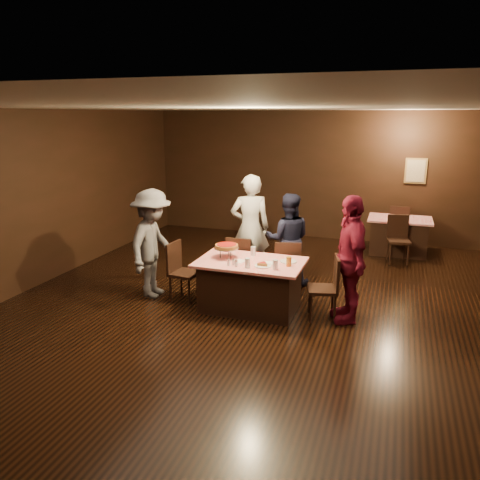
% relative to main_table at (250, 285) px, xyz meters
% --- Properties ---
extents(room, '(10.00, 10.04, 3.02)m').
position_rel_main_table_xyz_m(room, '(0.16, -0.31, 1.75)').
color(room, black).
rests_on(room, ground).
extents(main_table, '(1.60, 1.00, 0.77)m').
position_rel_main_table_xyz_m(main_table, '(0.00, 0.00, 0.00)').
color(main_table, red).
rests_on(main_table, ground).
extents(back_table, '(1.30, 0.90, 0.77)m').
position_rel_main_table_xyz_m(back_table, '(2.12, 3.89, 0.00)').
color(back_table, '#A40A1D').
rests_on(back_table, ground).
extents(chair_far_left, '(0.45, 0.45, 0.95)m').
position_rel_main_table_xyz_m(chair_far_left, '(-0.40, 0.75, 0.09)').
color(chair_far_left, black).
rests_on(chair_far_left, ground).
extents(chair_far_right, '(0.51, 0.51, 0.95)m').
position_rel_main_table_xyz_m(chair_far_right, '(0.40, 0.75, 0.09)').
color(chair_far_right, black).
rests_on(chair_far_right, ground).
extents(chair_end_left, '(0.45, 0.45, 0.95)m').
position_rel_main_table_xyz_m(chair_end_left, '(-1.10, 0.00, 0.09)').
color(chair_end_left, black).
rests_on(chair_end_left, ground).
extents(chair_end_right, '(0.51, 0.51, 0.95)m').
position_rel_main_table_xyz_m(chair_end_right, '(1.10, 0.00, 0.09)').
color(chair_end_right, black).
rests_on(chair_end_right, ground).
extents(chair_back_near, '(0.50, 0.50, 0.95)m').
position_rel_main_table_xyz_m(chair_back_near, '(2.12, 3.19, 0.09)').
color(chair_back_near, black).
rests_on(chair_back_near, ground).
extents(chair_back_far, '(0.44, 0.44, 0.95)m').
position_rel_main_table_xyz_m(chair_back_far, '(2.12, 4.49, 0.09)').
color(chair_back_far, black).
rests_on(chair_back_far, ground).
extents(diner_white_jacket, '(0.82, 0.70, 1.91)m').
position_rel_main_table_xyz_m(diner_white_jacket, '(-0.41, 1.30, 0.57)').
color(diner_white_jacket, silver).
rests_on(diner_white_jacket, ground).
extents(diner_navy_hoodie, '(0.89, 0.76, 1.61)m').
position_rel_main_table_xyz_m(diner_navy_hoodie, '(0.28, 1.30, 0.42)').
color(diner_navy_hoodie, '#181A32').
rests_on(diner_navy_hoodie, ground).
extents(diner_grey_knit, '(0.68, 1.16, 1.77)m').
position_rel_main_table_xyz_m(diner_grey_knit, '(-1.67, 0.02, 0.50)').
color(diner_grey_knit, slate).
rests_on(diner_grey_knit, ground).
extents(diner_red_shirt, '(0.79, 1.17, 1.85)m').
position_rel_main_table_xyz_m(diner_red_shirt, '(1.45, 0.08, 0.54)').
color(diner_red_shirt, maroon).
rests_on(diner_red_shirt, ground).
extents(pizza_stand, '(0.38, 0.38, 0.22)m').
position_rel_main_table_xyz_m(pizza_stand, '(-0.40, 0.05, 0.57)').
color(pizza_stand, black).
rests_on(pizza_stand, main_table).
extents(plate_with_slice, '(0.25, 0.25, 0.06)m').
position_rel_main_table_xyz_m(plate_with_slice, '(0.25, -0.18, 0.41)').
color(plate_with_slice, white).
rests_on(plate_with_slice, main_table).
extents(plate_empty, '(0.25, 0.25, 0.01)m').
position_rel_main_table_xyz_m(plate_empty, '(0.55, 0.15, 0.39)').
color(plate_empty, white).
rests_on(plate_empty, main_table).
extents(glass_front_left, '(0.08, 0.08, 0.14)m').
position_rel_main_table_xyz_m(glass_front_left, '(0.05, -0.30, 0.46)').
color(glass_front_left, silver).
rests_on(glass_front_left, main_table).
extents(glass_front_right, '(0.08, 0.08, 0.14)m').
position_rel_main_table_xyz_m(glass_front_right, '(0.45, -0.25, 0.46)').
color(glass_front_right, silver).
rests_on(glass_front_right, main_table).
extents(glass_amber, '(0.08, 0.08, 0.14)m').
position_rel_main_table_xyz_m(glass_amber, '(0.60, -0.05, 0.46)').
color(glass_amber, '#BF7F26').
rests_on(glass_amber, main_table).
extents(glass_back, '(0.08, 0.08, 0.14)m').
position_rel_main_table_xyz_m(glass_back, '(-0.05, 0.30, 0.46)').
color(glass_back, silver).
rests_on(glass_back, main_table).
extents(condiments, '(0.17, 0.10, 0.09)m').
position_rel_main_table_xyz_m(condiments, '(-0.18, -0.28, 0.43)').
color(condiments, silver).
rests_on(condiments, main_table).
extents(napkin_center, '(0.19, 0.19, 0.01)m').
position_rel_main_table_xyz_m(napkin_center, '(0.30, 0.00, 0.39)').
color(napkin_center, white).
rests_on(napkin_center, main_table).
extents(napkin_left, '(0.21, 0.21, 0.01)m').
position_rel_main_table_xyz_m(napkin_left, '(-0.15, -0.05, 0.39)').
color(napkin_left, white).
rests_on(napkin_left, main_table).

